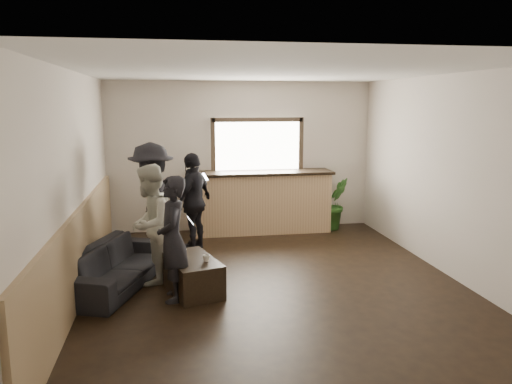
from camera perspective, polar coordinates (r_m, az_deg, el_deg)
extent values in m
cube|color=black|center=(6.90, 1.90, -10.21)|extent=(5.00, 6.00, 0.01)
cube|color=silver|center=(6.48, 2.05, 13.67)|extent=(5.00, 6.00, 0.01)
cube|color=beige|center=(9.48, -1.69, 4.09)|extent=(5.00, 0.01, 2.80)
cube|color=beige|center=(3.72, 11.36, -5.68)|extent=(5.00, 0.01, 2.80)
cube|color=beige|center=(6.53, -20.06, 0.70)|extent=(0.01, 6.00, 2.80)
cube|color=beige|center=(7.46, 21.14, 1.75)|extent=(0.01, 6.00, 2.80)
cube|color=#9F8159|center=(6.70, -19.37, -6.47)|extent=(0.06, 5.90, 1.10)
cube|color=tan|center=(9.35, 0.44, -1.27)|extent=(2.60, 0.60, 1.10)
cube|color=black|center=(9.25, 0.44, 2.22)|extent=(2.70, 0.68, 0.05)
cube|color=white|center=(9.47, 0.15, 5.30)|extent=(1.60, 0.06, 0.90)
cube|color=#3F3326|center=(9.41, 0.18, 8.26)|extent=(1.72, 0.08, 0.08)
cube|color=#3F3326|center=(9.33, -4.93, 5.19)|extent=(0.08, 0.08, 1.06)
cube|color=#3F3326|center=(9.62, 5.14, 5.34)|extent=(0.08, 0.08, 1.06)
imported|color=black|center=(6.91, -15.65, -8.08)|extent=(1.39, 2.09, 0.57)
cube|color=black|center=(6.55, -7.33, -9.38)|extent=(0.81, 1.10, 0.44)
imported|color=silver|center=(6.63, -8.50, -6.72)|extent=(0.16, 0.16, 0.10)
imported|color=silver|center=(6.33, -5.71, -7.55)|extent=(0.13, 0.13, 0.08)
imported|color=#2D6623|center=(9.68, 8.94, -1.29)|extent=(0.63, 0.55, 1.00)
imported|color=black|center=(6.17, -9.51, -5.30)|extent=(0.37, 0.57, 1.55)
cube|color=black|center=(6.12, -7.51, -3.26)|extent=(0.09, 0.07, 0.12)
cube|color=white|center=(6.11, -7.51, -3.24)|extent=(0.08, 0.06, 0.11)
imported|color=beige|center=(6.81, -12.02, -3.64)|extent=(0.83, 0.94, 1.61)
cube|color=black|center=(6.69, -10.33, -1.91)|extent=(0.11, 0.10, 0.12)
cube|color=white|center=(6.68, -10.33, -1.89)|extent=(0.09, 0.09, 0.11)
imported|color=black|center=(7.77, -11.77, -1.14)|extent=(0.75, 1.22, 1.82)
cube|color=black|center=(7.75, -10.19, 0.21)|extent=(0.10, 0.08, 0.12)
cube|color=white|center=(7.74, -10.19, 0.23)|extent=(0.08, 0.07, 0.11)
imported|color=black|center=(8.25, -7.11, -1.09)|extent=(0.85, 1.00, 1.61)
cube|color=black|center=(8.07, -5.83, 1.73)|extent=(0.12, 0.11, 0.12)
cube|color=white|center=(8.06, -5.83, 1.75)|extent=(0.10, 0.10, 0.11)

